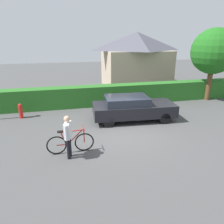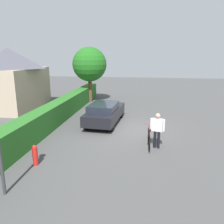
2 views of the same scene
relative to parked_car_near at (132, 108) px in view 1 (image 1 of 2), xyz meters
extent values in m
plane|color=#474747|center=(-0.85, -1.36, -0.69)|extent=(60.00, 60.00, 0.00)
cube|color=#276622|center=(-0.85, 3.00, -0.06)|extent=(20.06, 0.90, 1.27)
cube|color=tan|center=(2.96, 7.90, 0.86)|extent=(5.44, 4.00, 3.10)
pyramid|color=#4C4C56|center=(2.96, 7.90, 3.16)|extent=(5.71, 4.20, 1.50)
cube|color=black|center=(0.09, -0.01, -0.10)|extent=(4.34, 1.99, 0.61)
cube|color=#1E232D|center=(-0.30, 0.02, 0.41)|extent=(2.29, 1.64, 0.40)
cylinder|color=black|center=(1.57, 0.64, -0.41)|extent=(0.58, 0.22, 0.57)
cylinder|color=black|center=(1.46, -0.86, -0.41)|extent=(0.58, 0.22, 0.57)
cylinder|color=black|center=(-1.29, 0.85, -0.41)|extent=(0.58, 0.22, 0.57)
cylinder|color=black|center=(-1.40, -0.65, -0.41)|extent=(0.58, 0.22, 0.57)
torus|color=black|center=(-2.80, -2.63, -0.32)|extent=(0.74, 0.07, 0.74)
torus|color=black|center=(-3.83, -2.66, -0.32)|extent=(0.74, 0.07, 0.74)
cylinder|color=#B21E1E|center=(-3.12, -2.64, -0.05)|extent=(0.66, 0.05, 0.61)
cylinder|color=#B21E1E|center=(-3.54, -2.65, -0.08)|extent=(0.25, 0.04, 0.54)
cylinder|color=#B21E1E|center=(-3.25, -2.64, 0.18)|extent=(0.80, 0.06, 0.07)
cylinder|color=#B21E1E|center=(-3.63, -2.65, -0.33)|extent=(0.39, 0.05, 0.05)
cylinder|color=#B21E1E|center=(-2.80, -2.63, -0.04)|extent=(0.04, 0.04, 0.56)
cube|color=black|center=(-3.65, -2.65, 0.22)|extent=(0.22, 0.11, 0.06)
cylinder|color=#B21E1E|center=(-2.80, -2.63, 0.27)|extent=(0.04, 0.50, 0.03)
cylinder|color=black|center=(-3.36, -2.91, -0.29)|extent=(0.13, 0.13, 0.80)
cylinder|color=black|center=(-3.40, -3.07, -0.29)|extent=(0.13, 0.13, 0.80)
cube|color=silver|center=(-3.38, -2.99, 0.39)|extent=(0.31, 0.50, 0.57)
sphere|color=tan|center=(-3.38, -2.99, 0.82)|extent=(0.22, 0.22, 0.22)
cylinder|color=silver|center=(-3.32, -2.71, 0.41)|extent=(0.09, 0.09, 0.54)
cylinder|color=silver|center=(-3.45, -3.26, 0.41)|extent=(0.09, 0.09, 0.54)
cylinder|color=brown|center=(6.38, 2.48, 0.51)|extent=(0.33, 0.33, 2.40)
sphere|color=#1E611A|center=(6.38, 2.48, 2.60)|extent=(2.95, 2.95, 2.95)
cylinder|color=red|center=(-5.75, 1.66, -0.34)|extent=(0.20, 0.20, 0.70)
sphere|color=red|center=(-5.75, 1.66, 0.03)|extent=(0.18, 0.18, 0.18)
camera|label=1|loc=(-3.42, -9.81, 3.43)|focal=33.52mm
camera|label=2|loc=(-13.19, -2.41, 3.43)|focal=36.44mm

